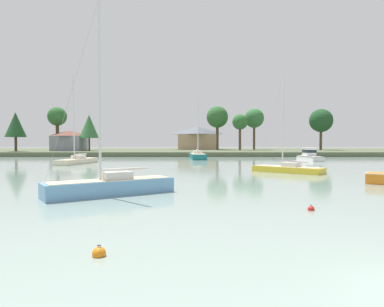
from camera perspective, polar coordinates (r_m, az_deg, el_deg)
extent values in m
cube|color=#4C563D|center=(100.77, 3.64, 0.30)|extent=(170.40, 42.39, 1.03)
cube|color=#196B70|center=(69.88, 1.05, -0.78)|extent=(3.40, 9.18, 1.81)
cube|color=#CCB78E|center=(69.84, 1.05, -0.02)|extent=(3.04, 8.62, 0.04)
cube|color=silver|center=(70.28, 1.01, 0.23)|extent=(1.87, 2.11, 0.54)
cylinder|color=silver|center=(69.17, 1.11, 4.91)|extent=(0.18, 0.18, 11.90)
cylinder|color=silver|center=(70.90, 0.96, 0.55)|extent=(0.43, 3.60, 0.14)
cylinder|color=silver|center=(70.90, 0.96, 0.59)|extent=(0.40, 3.24, 0.14)
cylinder|color=#999999|center=(67.38, 1.26, 4.96)|extent=(0.31, 3.60, 11.85)
cube|color=beige|center=(58.28, -18.02, -1.49)|extent=(4.40, 9.43, 1.31)
cube|color=#CCB78E|center=(58.24, -18.03, -0.83)|extent=(4.00, 8.83, 0.04)
cube|color=silver|center=(58.62, -17.80, -0.52)|extent=(1.95, 2.30, 0.55)
cylinder|color=silver|center=(57.67, -18.48, 5.61)|extent=(0.18, 0.18, 12.99)
cylinder|color=silver|center=(59.15, -17.49, -0.13)|extent=(0.97, 3.59, 0.15)
cylinder|color=silver|center=(59.15, -17.49, -0.09)|extent=(0.88, 3.23, 0.14)
cylinder|color=#999999|center=(56.12, -19.47, 5.68)|extent=(0.85, 3.57, 12.94)
cube|color=white|center=(67.80, 18.74, -0.95)|extent=(2.99, 7.19, 1.30)
cone|color=white|center=(70.97, 17.53, -0.80)|extent=(2.19, 2.17, 1.97)
cube|color=black|center=(67.77, 18.74, -0.42)|extent=(3.09, 7.34, 0.05)
cube|color=silver|center=(68.06, 18.63, 0.23)|extent=(1.99, 2.34, 1.46)
cube|color=#19232D|center=(68.06, 18.63, 0.35)|extent=(2.03, 2.39, 0.53)
cube|color=beige|center=(68.04, 18.64, 0.87)|extent=(2.30, 2.63, 0.06)
cylinder|color=silver|center=(68.03, 18.64, 1.46)|extent=(0.03, 0.03, 1.36)
cube|color=gold|center=(41.87, 15.38, -2.85)|extent=(7.64, 7.08, 1.11)
cube|color=#CCB78E|center=(41.82, 15.39, -2.07)|extent=(7.09, 6.55, 0.04)
cube|color=silver|center=(41.63, 15.89, -1.73)|extent=(2.33, 2.31, 0.48)
cylinder|color=silver|center=(42.06, 14.66, 5.04)|extent=(0.16, 0.16, 10.34)
cylinder|color=silver|center=(41.37, 16.61, -1.29)|extent=(2.52, 2.22, 0.13)
cylinder|color=silver|center=(41.37, 16.61, -1.22)|extent=(2.28, 2.01, 0.14)
cylinder|color=#999999|center=(42.80, 12.72, 4.97)|extent=(2.46, 2.14, 10.30)
cube|color=#669ECC|center=(24.33, -12.94, -6.22)|extent=(8.37, 6.54, 1.72)
cube|color=#CCB78E|center=(24.22, -12.96, -4.17)|extent=(7.80, 6.05, 0.04)
cube|color=silver|center=(24.34, -12.01, -3.47)|extent=(2.33, 2.17, 0.52)
cylinder|color=silver|center=(24.07, -14.64, 9.93)|extent=(0.17, 0.17, 11.81)
cylinder|color=silver|center=(24.54, -10.70, -2.57)|extent=(2.96, 2.03, 0.14)
cylinder|color=silver|center=(24.53, -10.70, -2.45)|extent=(2.67, 1.84, 0.14)
cylinder|color=#999999|center=(23.57, -18.69, 10.00)|extent=(2.90, 1.94, 11.77)
sphere|color=orange|center=(11.89, -14.72, -15.44)|extent=(0.44, 0.44, 0.44)
torus|color=#333338|center=(11.81, -14.73, -14.23)|extent=(0.12, 0.12, 0.02)
sphere|color=red|center=(19.60, 18.89, -8.55)|extent=(0.36, 0.36, 0.36)
torus|color=#333338|center=(19.56, 18.90, -7.93)|extent=(0.12, 0.12, 0.02)
cylinder|color=brown|center=(95.00, -16.21, 2.10)|extent=(0.44, 0.44, 5.58)
cone|color=#336B38|center=(95.07, -16.23, 4.27)|extent=(4.95, 4.95, 6.05)
cylinder|color=brown|center=(96.72, -26.55, 2.05)|extent=(0.62, 0.62, 5.86)
cone|color=#1E4723|center=(96.80, -26.59, 4.22)|extent=(5.03, 5.03, 6.15)
cylinder|color=brown|center=(106.48, 20.31, 2.40)|extent=(0.72, 0.72, 6.89)
sphere|color=#1E4723|center=(106.63, 20.34, 5.05)|extent=(6.60, 6.60, 6.60)
cylinder|color=brown|center=(97.28, 7.92, 2.53)|extent=(0.68, 0.68, 6.84)
sphere|color=#2D602D|center=(97.42, 7.93, 5.11)|extent=(4.24, 4.24, 4.24)
cylinder|color=brown|center=(101.89, -20.86, 2.74)|extent=(0.87, 0.87, 8.07)
sphere|color=#2D602D|center=(102.09, -20.90, 5.65)|extent=(5.09, 5.09, 5.09)
cylinder|color=brown|center=(104.21, 10.18, 2.79)|extent=(0.67, 0.67, 7.94)
sphere|color=#336B38|center=(104.41, 10.20, 5.67)|extent=(5.67, 5.67, 5.67)
cylinder|color=brown|center=(102.76, 4.26, 2.89)|extent=(0.82, 0.82, 8.15)
sphere|color=#2D602D|center=(102.98, 4.27, 5.94)|extent=(6.29, 6.29, 6.29)
cube|color=gray|center=(98.03, -19.17, 1.57)|extent=(7.62, 7.37, 3.88)
pyramid|color=brown|center=(98.04, -19.18, 3.11)|extent=(8.23, 7.96, 1.39)
cube|color=tan|center=(107.11, 1.03, 1.92)|extent=(11.57, 9.83, 4.63)
pyramid|color=#565B66|center=(107.16, 1.03, 3.80)|extent=(12.50, 10.62, 2.41)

